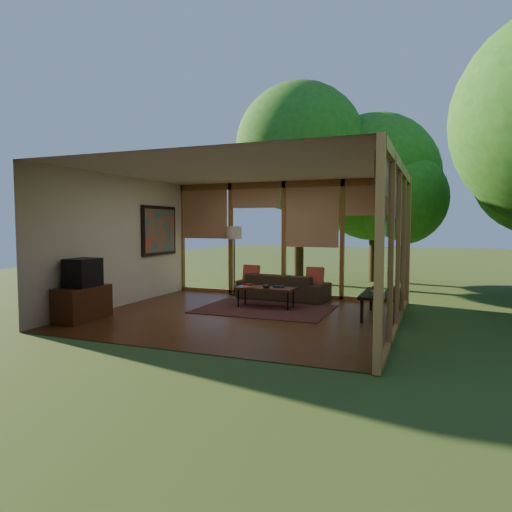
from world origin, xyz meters
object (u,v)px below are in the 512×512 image
at_px(television, 83,273).
at_px(floor_lamp, 234,237).
at_px(media_cabinet, 83,303).
at_px(sofa, 283,287).
at_px(coffee_table, 266,289).
at_px(side_console, 380,295).

xyz_separation_m(television, floor_lamp, (1.28, 3.66, 0.56)).
xyz_separation_m(media_cabinet, television, (0.02, 0.00, 0.55)).
relative_size(sofa, floor_lamp, 1.23).
bearing_deg(coffee_table, side_console, -2.32).
bearing_deg(coffee_table, floor_lamp, 134.02).
relative_size(sofa, side_console, 1.45).
distance_m(television, side_console, 5.35).
xyz_separation_m(media_cabinet, side_console, (4.87, 2.22, 0.11)).
relative_size(floor_lamp, coffee_table, 1.38).
distance_m(television, floor_lamp, 3.92).
distance_m(sofa, media_cabinet, 4.30).
distance_m(media_cabinet, coffee_table, 3.48).
height_order(sofa, television, television).
relative_size(sofa, television, 3.69).
xyz_separation_m(sofa, side_console, (2.25, -1.19, 0.11)).
xyz_separation_m(floor_lamp, coffee_table, (1.31, -1.36, -1.01)).
bearing_deg(television, sofa, 52.70).
bearing_deg(media_cabinet, television, 0.00).
bearing_deg(media_cabinet, coffee_table, 41.50).
bearing_deg(floor_lamp, media_cabinet, -109.51).
bearing_deg(side_console, media_cabinet, -155.54).
distance_m(coffee_table, side_console, 2.26).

